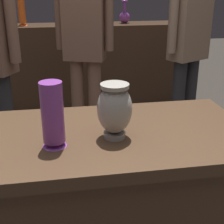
{
  "coord_description": "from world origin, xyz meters",
  "views": [
    {
      "loc": [
        -0.19,
        -1.2,
        1.38
      ],
      "look_at": [
        0.01,
        -0.03,
        0.9
      ],
      "focal_mm": 51.6,
      "sensor_mm": 36.0,
      "label": 1
    }
  ],
  "objects": [
    {
      "name": "vase_tall_behind",
      "position": [
        -0.23,
        -0.09,
        0.92
      ],
      "size": [
        0.09,
        0.09,
        0.25
      ],
      "color": "#7A388E",
      "rests_on": "display_plinth"
    },
    {
      "name": "display_plinth",
      "position": [
        0.0,
        0.0,
        0.4
      ],
      "size": [
        1.2,
        0.64,
        0.8
      ],
      "color": "#422D1E",
      "rests_on": "ground_plane"
    },
    {
      "name": "shelf_vase_left",
      "position": [
        -0.52,
        2.2,
        1.12
      ],
      "size": [
        0.1,
        0.1,
        0.27
      ],
      "color": "#E55B1E",
      "rests_on": "back_display_shelf"
    },
    {
      "name": "back_display_shelf",
      "position": [
        0.0,
        2.2,
        0.49
      ],
      "size": [
        2.6,
        0.4,
        0.99
      ],
      "color": "#382619",
      "rests_on": "ground_plane"
    },
    {
      "name": "shelf_vase_right",
      "position": [
        0.52,
        2.23,
        1.06
      ],
      "size": [
        0.11,
        0.11,
        0.23
      ],
      "color": "#7A388E",
      "rests_on": "back_display_shelf"
    },
    {
      "name": "shelf_vase_center",
      "position": [
        0.0,
        2.21,
        1.06
      ],
      "size": [
        0.12,
        0.12,
        0.2
      ],
      "color": "#2D429E",
      "rests_on": "back_display_shelf"
    },
    {
      "name": "visitor_near_right",
      "position": [
        0.87,
        1.31,
        0.94
      ],
      "size": [
        0.43,
        0.31,
        1.6
      ],
      "rotation": [
        0.0,
        0.0,
        3.61
      ],
      "color": "#232328",
      "rests_on": "ground_plane"
    },
    {
      "name": "vase_centerpiece",
      "position": [
        0.01,
        -0.05,
        0.92
      ],
      "size": [
        0.14,
        0.14,
        0.22
      ],
      "color": "gray",
      "rests_on": "display_plinth"
    },
    {
      "name": "visitor_center_back",
      "position": [
        0.02,
        1.4,
        0.95
      ],
      "size": [
        0.45,
        0.27,
        1.62
      ],
      "rotation": [
        0.0,
        0.0,
        2.81
      ],
      "color": "brown",
      "rests_on": "ground_plane"
    }
  ]
}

